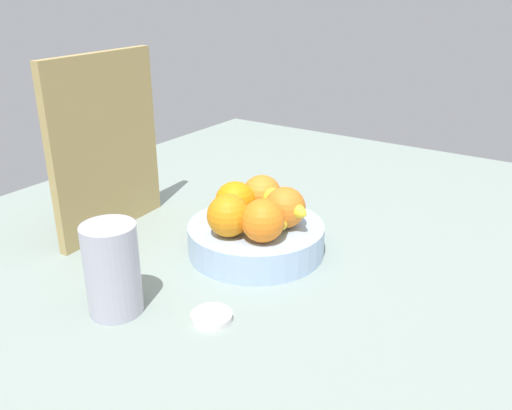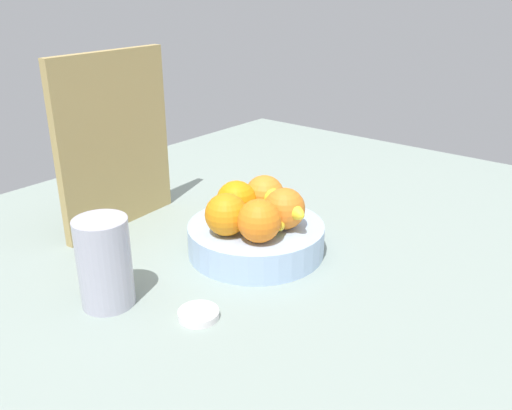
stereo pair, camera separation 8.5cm
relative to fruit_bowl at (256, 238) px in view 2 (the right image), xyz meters
The scene contains 11 objects.
ground_plane 5.69cm from the fruit_bowl, 142.24° to the right, with size 180.00×140.00×3.00cm, color gray.
fruit_bowl is the anchor object (origin of this frame).
orange_front_left 9.53cm from the fruit_bowl, 166.67° to the left, with size 7.74×7.74×7.74cm, color orange.
orange_front_right 9.63cm from the fruit_bowl, 136.37° to the right, with size 7.74×7.74×7.74cm, color orange.
orange_center 8.63cm from the fruit_bowl, 65.93° to the right, with size 7.74×7.74×7.74cm, color orange.
orange_back_left 8.89cm from the fruit_bowl, 22.51° to the left, with size 7.74×7.74×7.74cm, color orange.
orange_back_right 8.07cm from the fruit_bowl, 95.77° to the left, with size 7.74×7.74×7.74cm, color orange.
banana_bunch 7.06cm from the fruit_bowl, 21.44° to the right, with size 14.04×17.45×6.20cm.
cutting_board 35.12cm from the fruit_bowl, 103.87° to the left, with size 28.00×1.80×36.00cm, color tan.
thermos_tumbler 30.07cm from the fruit_bowl, 166.04° to the left, with size 8.45×8.45×14.76cm, color #B0AFC1.
jar_lid 23.84cm from the fruit_bowl, 162.89° to the right, with size 6.39×6.39×1.18cm, color white.
Camera 2 is at (-68.42, -55.65, 47.81)cm, focal length 37.58 mm.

